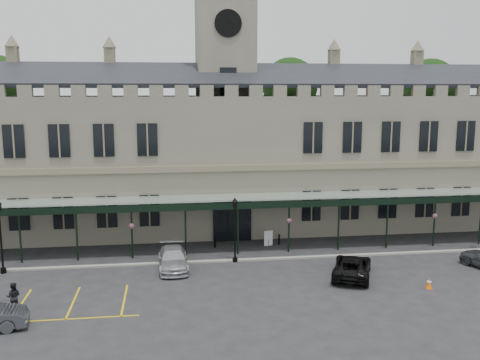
{
  "coord_description": "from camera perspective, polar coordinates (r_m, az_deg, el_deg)",
  "views": [
    {
      "loc": [
        -5.17,
        -32.25,
        12.49
      ],
      "look_at": [
        0.0,
        6.0,
        6.0
      ],
      "focal_mm": 40.0,
      "sensor_mm": 36.0,
      "label": 1
    }
  ],
  "objects": [
    {
      "name": "car_taxi",
      "position": [
        38.5,
        -7.15,
        -8.33
      ],
      "size": [
        2.19,
        5.04,
        1.44
      ],
      "primitive_type": "imported",
      "rotation": [
        0.0,
        0.0,
        0.03
      ],
      "color": "#A3A6AB",
      "rests_on": "ground"
    },
    {
      "name": "bollard_left",
      "position": [
        43.24,
        -2.7,
        -6.62
      ],
      "size": [
        0.16,
        0.16,
        0.92
      ],
      "primitive_type": "cylinder",
      "color": "black",
      "rests_on": "ground"
    },
    {
      "name": "ground",
      "position": [
        34.96,
        1.34,
        -11.39
      ],
      "size": [
        140.0,
        140.0,
        0.0
      ],
      "primitive_type": "plane",
      "color": "#242426"
    },
    {
      "name": "car_van",
      "position": [
        37.39,
        11.87,
        -9.02
      ],
      "size": [
        4.19,
        5.68,
        1.43
      ],
      "primitive_type": "imported",
      "rotation": [
        0.0,
        0.0,
        2.74
      ],
      "color": "black",
      "rests_on": "ground"
    },
    {
      "name": "clock_tower",
      "position": [
        48.52,
        -1.61,
        10.27
      ],
      "size": [
        5.6,
        5.6,
        24.8
      ],
      "color": "#686557",
      "rests_on": "ground"
    },
    {
      "name": "sign_board",
      "position": [
        43.74,
        3.04,
        -6.24
      ],
      "size": [
        0.72,
        0.2,
        1.24
      ],
      "rotation": [
        0.0,
        0.0,
        0.2
      ],
      "color": "black",
      "rests_on": "ground"
    },
    {
      "name": "lamp_post_mid",
      "position": [
        39.1,
        -0.54,
        -4.7
      ],
      "size": [
        0.46,
        0.46,
        4.84
      ],
      "color": "black",
      "rests_on": "ground"
    },
    {
      "name": "tree_behind_right",
      "position": [
        64.25,
        19.57,
        9.29
      ],
      "size": [
        6.0,
        6.0,
        16.0
      ],
      "color": "#332314",
      "rests_on": "ground"
    },
    {
      "name": "bollard_right",
      "position": [
        44.16,
        4.2,
        -6.33
      ],
      "size": [
        0.15,
        0.15,
        0.86
      ],
      "primitive_type": "cylinder",
      "color": "black",
      "rests_on": "ground"
    },
    {
      "name": "person_b",
      "position": [
        33.81,
        -23.02,
        -11.39
      ],
      "size": [
        0.86,
        0.69,
        1.69
      ],
      "primitive_type": "imported",
      "rotation": [
        0.0,
        0.0,
        3.2
      ],
      "color": "black",
      "rests_on": "ground"
    },
    {
      "name": "station_building",
      "position": [
        48.8,
        -1.56,
        2.45
      ],
      "size": [
        60.0,
        10.36,
        17.3
      ],
      "color": "#686557",
      "rests_on": "ground"
    },
    {
      "name": "lamp_post_left",
      "position": [
        40.14,
        -24.21,
        -4.87
      ],
      "size": [
        0.49,
        0.49,
        5.19
      ],
      "color": "black",
      "rests_on": "ground"
    },
    {
      "name": "canopy",
      "position": [
        41.29,
        -0.27,
        -4.59
      ],
      "size": [
        50.0,
        4.1,
        4.3
      ],
      "color": "#8C9E93",
      "rests_on": "ground"
    },
    {
      "name": "parking_markings",
      "position": [
        34.34,
        -22.58,
        -12.55
      ],
      "size": [
        16.0,
        6.0,
        0.01
      ],
      "primitive_type": null,
      "color": "gold",
      "rests_on": "ground"
    },
    {
      "name": "traffic_cone",
      "position": [
        36.72,
        19.51,
        -10.36
      ],
      "size": [
        0.43,
        0.43,
        0.68
      ],
      "rotation": [
        0.0,
        0.0,
        -0.36
      ],
      "color": "#F56307",
      "rests_on": "ground"
    },
    {
      "name": "kerb",
      "position": [
        40.07,
        0.1,
        -8.52
      ],
      "size": [
        60.0,
        0.4,
        0.12
      ],
      "primitive_type": "cube",
      "color": "gray",
      "rests_on": "ground"
    },
    {
      "name": "tree_behind_mid",
      "position": [
        58.74,
        5.34,
        9.82
      ],
      "size": [
        6.0,
        6.0,
        16.0
      ],
      "color": "#332314",
      "rests_on": "ground"
    }
  ]
}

